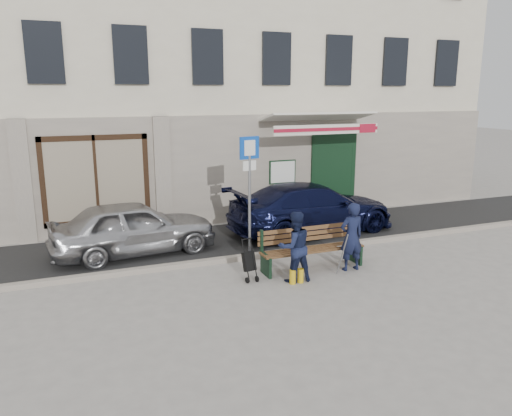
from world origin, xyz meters
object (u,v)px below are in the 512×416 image
car_silver (134,228)px  parking_sign (249,176)px  man (351,237)px  woman (295,247)px  car_navy (312,208)px  stroller (249,262)px  bench (310,249)px

car_silver → parking_sign: bearing=-116.6°
car_silver → man: 5.16m
woman → car_navy: bearing=-123.9°
woman → stroller: (-0.85, 0.40, -0.36)m
car_navy → bench: car_navy is taller
stroller → bench: bearing=-8.5°
car_navy → parking_sign: size_ratio=1.69×
man → woman: size_ratio=1.02×
parking_sign → man: 2.79m
man → stroller: man is taller
parking_sign → stroller: parking_sign is taller
car_silver → car_navy: car_navy is taller
bench → stroller: size_ratio=2.74×
stroller → parking_sign: bearing=55.3°
car_navy → bench: size_ratio=2.00×
car_navy → woman: 3.82m
car_silver → man: man is taller
car_silver → woman: woman is taller
parking_sign → stroller: bearing=-123.6°
car_silver → stroller: 3.30m
car_silver → stroller: (1.97, -2.63, -0.28)m
man → woman: 1.46m
parking_sign → stroller: (-0.65, -1.67, -1.54)m
man → stroller: (-2.30, 0.26, -0.38)m
car_silver → car_navy: 4.93m
man → stroller: bearing=-6.1°
car_navy → man: size_ratio=3.15×
car_silver → woman: size_ratio=2.62×
parking_sign → stroller: size_ratio=3.24×
car_navy → man: 3.12m
bench → parking_sign: bearing=118.9°
stroller → car_navy: bearing=30.0°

